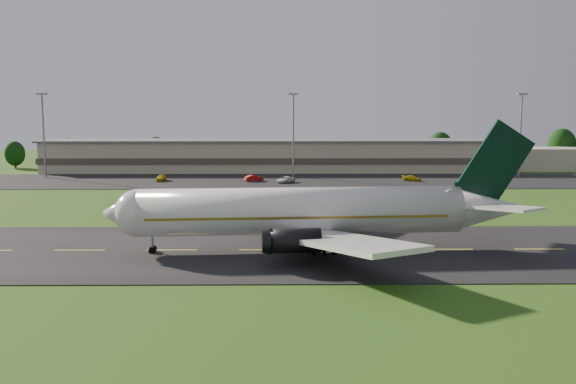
{
  "coord_description": "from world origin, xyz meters",
  "views": [
    {
      "loc": [
        2.0,
        -74.93,
        17.03
      ],
      "look_at": [
        2.92,
        8.0,
        6.0
      ],
      "focal_mm": 40.0,
      "sensor_mm": 36.0,
      "label": 1
    }
  ],
  "objects_px": {
    "terminal": "(297,156)",
    "service_vehicle_c": "(286,180)",
    "light_mast_west": "(43,125)",
    "light_mast_east": "(521,125)",
    "service_vehicle_a": "(161,178)",
    "airliner": "(308,212)",
    "service_vehicle_d": "(412,178)",
    "service_vehicle_b": "(254,178)",
    "light_mast_centre": "(293,125)"
  },
  "relations": [
    {
      "from": "terminal",
      "to": "service_vehicle_c",
      "type": "distance_m",
      "value": 28.12
    },
    {
      "from": "terminal",
      "to": "light_mast_west",
      "type": "height_order",
      "value": "light_mast_west"
    },
    {
      "from": "light_mast_east",
      "to": "service_vehicle_a",
      "type": "relative_size",
      "value": 4.64
    },
    {
      "from": "airliner",
      "to": "light_mast_east",
      "type": "height_order",
      "value": "light_mast_east"
    },
    {
      "from": "terminal",
      "to": "service_vehicle_d",
      "type": "height_order",
      "value": "terminal"
    },
    {
      "from": "service_vehicle_b",
      "to": "light_mast_centre",
      "type": "bearing_deg",
      "value": -71.32
    },
    {
      "from": "service_vehicle_d",
      "to": "service_vehicle_b",
      "type": "bearing_deg",
      "value": 114.6
    },
    {
      "from": "airliner",
      "to": "light_mast_east",
      "type": "xyz_separation_m",
      "value": [
        54.76,
        79.94,
        8.08
      ]
    },
    {
      "from": "light_mast_west",
      "to": "service_vehicle_c",
      "type": "height_order",
      "value": "light_mast_west"
    },
    {
      "from": "terminal",
      "to": "light_mast_centre",
      "type": "xyz_separation_m",
      "value": [
        -1.4,
        -16.18,
        8.75
      ]
    },
    {
      "from": "service_vehicle_b",
      "to": "light_mast_west",
      "type": "bearing_deg",
      "value": 55.32
    },
    {
      "from": "light_mast_centre",
      "to": "service_vehicle_a",
      "type": "distance_m",
      "value": 33.78
    },
    {
      "from": "terminal",
      "to": "service_vehicle_b",
      "type": "distance_m",
      "value": 27.3
    },
    {
      "from": "airliner",
      "to": "service_vehicle_b",
      "type": "bearing_deg",
      "value": 93.77
    },
    {
      "from": "light_mast_west",
      "to": "service_vehicle_d",
      "type": "relative_size",
      "value": 4.73
    },
    {
      "from": "service_vehicle_a",
      "to": "service_vehicle_d",
      "type": "height_order",
      "value": "service_vehicle_a"
    },
    {
      "from": "light_mast_west",
      "to": "service_vehicle_c",
      "type": "xyz_separation_m",
      "value": [
        58.03,
        -11.55,
        -11.95
      ]
    },
    {
      "from": "airliner",
      "to": "service_vehicle_c",
      "type": "distance_m",
      "value": 68.54
    },
    {
      "from": "light_mast_west",
      "to": "service_vehicle_b",
      "type": "relative_size",
      "value": 4.67
    },
    {
      "from": "service_vehicle_a",
      "to": "service_vehicle_d",
      "type": "distance_m",
      "value": 57.76
    },
    {
      "from": "terminal",
      "to": "airliner",
      "type": "bearing_deg",
      "value": -90.69
    },
    {
      "from": "service_vehicle_d",
      "to": "terminal",
      "type": "bearing_deg",
      "value": 70.47
    },
    {
      "from": "service_vehicle_a",
      "to": "service_vehicle_b",
      "type": "bearing_deg",
      "value": 0.42
    },
    {
      "from": "terminal",
      "to": "service_vehicle_d",
      "type": "distance_m",
      "value": 35.96
    },
    {
      "from": "airliner",
      "to": "service_vehicle_b",
      "type": "distance_m",
      "value": 71.91
    },
    {
      "from": "service_vehicle_b",
      "to": "service_vehicle_c",
      "type": "height_order",
      "value": "service_vehicle_b"
    },
    {
      "from": "light_mast_east",
      "to": "service_vehicle_d",
      "type": "relative_size",
      "value": 4.73
    },
    {
      "from": "light_mast_centre",
      "to": "light_mast_east",
      "type": "distance_m",
      "value": 55.0
    },
    {
      "from": "service_vehicle_d",
      "to": "light_mast_east",
      "type": "bearing_deg",
      "value": -48.1
    },
    {
      "from": "light_mast_east",
      "to": "service_vehicle_a",
      "type": "xyz_separation_m",
      "value": [
        -85.61,
        -7.9,
        -11.89
      ]
    },
    {
      "from": "terminal",
      "to": "light_mast_east",
      "type": "bearing_deg",
      "value": -16.8
    },
    {
      "from": "service_vehicle_a",
      "to": "service_vehicle_b",
      "type": "xyz_separation_m",
      "value": [
        21.4,
        -0.86,
        -0.03
      ]
    },
    {
      "from": "service_vehicle_a",
      "to": "service_vehicle_d",
      "type": "relative_size",
      "value": 1.02
    },
    {
      "from": "service_vehicle_a",
      "to": "service_vehicle_b",
      "type": "relative_size",
      "value": 1.01
    },
    {
      "from": "service_vehicle_c",
      "to": "light_mast_west",
      "type": "bearing_deg",
      "value": -156.85
    },
    {
      "from": "terminal",
      "to": "light_mast_east",
      "type": "xyz_separation_m",
      "value": [
        53.6,
        -16.18,
        8.75
      ]
    },
    {
      "from": "service_vehicle_c",
      "to": "service_vehicle_d",
      "type": "distance_m",
      "value": 29.25
    },
    {
      "from": "light_mast_centre",
      "to": "service_vehicle_c",
      "type": "xyz_separation_m",
      "value": [
        -1.97,
        -11.55,
        -11.95
      ]
    },
    {
      "from": "airliner",
      "to": "service_vehicle_d",
      "type": "xyz_separation_m",
      "value": [
        26.9,
        71.23,
        -3.94
      ]
    },
    {
      "from": "light_mast_west",
      "to": "service_vehicle_c",
      "type": "bearing_deg",
      "value": -11.26
    },
    {
      "from": "light_mast_centre",
      "to": "service_vehicle_a",
      "type": "relative_size",
      "value": 4.64
    },
    {
      "from": "service_vehicle_c",
      "to": "service_vehicle_d",
      "type": "relative_size",
      "value": 1.16
    },
    {
      "from": "service_vehicle_b",
      "to": "terminal",
      "type": "bearing_deg",
      "value": -47.94
    },
    {
      "from": "light_mast_east",
      "to": "terminal",
      "type": "bearing_deg",
      "value": 163.2
    },
    {
      "from": "service_vehicle_a",
      "to": "service_vehicle_c",
      "type": "xyz_separation_m",
      "value": [
        28.64,
        -3.65,
        -0.05
      ]
    },
    {
      "from": "light_mast_east",
      "to": "service_vehicle_a",
      "type": "bearing_deg",
      "value": -174.72
    },
    {
      "from": "terminal",
      "to": "light_mast_east",
      "type": "distance_m",
      "value": 56.67
    },
    {
      "from": "airliner",
      "to": "service_vehicle_d",
      "type": "distance_m",
      "value": 76.24
    },
    {
      "from": "light_mast_east",
      "to": "service_vehicle_b",
      "type": "xyz_separation_m",
      "value": [
        -64.21,
        -8.76,
        -11.92
      ]
    },
    {
      "from": "light_mast_west",
      "to": "light_mast_centre",
      "type": "distance_m",
      "value": 60.0
    }
  ]
}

